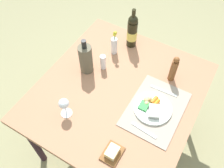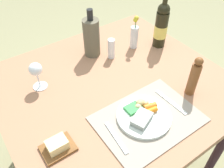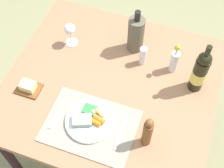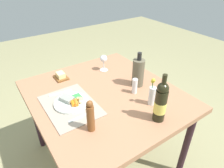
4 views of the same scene
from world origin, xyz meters
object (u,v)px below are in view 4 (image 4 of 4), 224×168
Objects in this scene: dining_table at (105,101)px; knife at (82,116)px; cooler_bottle at (138,72)px; wine_bottle at (161,102)px; pepper_mill at (90,116)px; dinner_plate at (72,102)px; flower_vase at (152,94)px; butter_dish at (61,76)px; salt_shaker at (135,86)px; fork at (61,93)px; wine_glass at (104,60)px.

knife is at bearing -61.49° from dining_table.
cooler_bottle is (-0.10, 0.55, 0.11)m from knife.
knife is 0.50m from wine_bottle.
dinner_plate is at bearing 178.31° from pepper_mill.
wine_bottle is at bearing -27.42° from flower_vase.
butter_dish reaches higher than knife.
wine_bottle reaches higher than flower_vase.
flower_vase is at bearing 55.82° from dinner_plate.
cooler_bottle reaches higher than knife.
wine_bottle is 1.16× the size of cooler_bottle.
dining_table is at bearing 24.72° from butter_dish.
salt_shaker is (-0.02, 0.46, 0.05)m from knife.
salt_shaker reaches higher than dining_table.
pepper_mill is at bearing -71.64° from salt_shaker.
fork and knife have the same top height.
cooler_bottle is at bearing 80.69° from dining_table.
flower_vase is (0.47, 0.48, 0.07)m from fork.
pepper_mill is (0.45, 0.01, 0.09)m from fork.
dining_table is 6.61× the size of fork.
cooler_bottle is at bearing 157.99° from wine_bottle.
butter_dish is 1.09× the size of salt_shaker.
wine_bottle reaches higher than wine_glass.
dinner_plate is 1.16× the size of flower_vase.
dinner_plate is at bearing 174.42° from knife.
fork is (-0.18, -0.28, 0.08)m from dining_table.
flower_vase is 0.47m from pepper_mill.
fork is 0.56m from salt_shaker.
butter_dish reaches higher than dinner_plate.
dining_table is 0.41m from wine_glass.
pepper_mill is (-0.02, -0.47, 0.02)m from flower_vase.
wine_bottle reaches higher than dining_table.
knife is at bearing -107.56° from flower_vase.
pepper_mill is at bearing -44.23° from dining_table.
dining_table is 0.31m from knife.
butter_dish is 0.90m from wine_bottle.
butter_dish reaches higher than dining_table.
butter_dish is at bearing 168.96° from knife.
cooler_bottle is (0.05, 0.29, 0.19)m from dining_table.
pepper_mill is at bearing -2.78° from knife.
wine_glass is (-0.59, 0.46, 0.00)m from pepper_mill.
pepper_mill is 0.49m from salt_shaker.
butter_dish is (-0.22, 0.09, 0.01)m from fork.
salt_shaker is at bearing 72.78° from dinner_plate.
wine_bottle reaches higher than knife.
flower_vase reaches higher than dinner_plate.
wine_bottle reaches higher than dinner_plate.
salt_shaker is (0.52, 0.38, 0.04)m from butter_dish.
butter_dish is 0.64m from salt_shaker.
wine_bottle is 0.33m from salt_shaker.
cooler_bottle reaches higher than dinner_plate.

